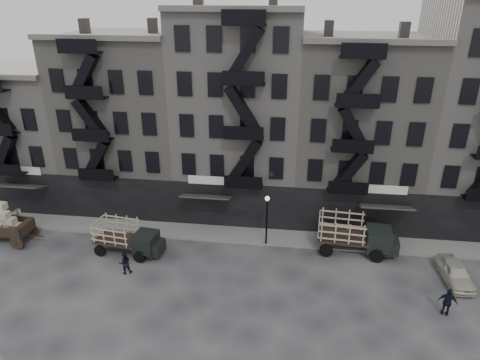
# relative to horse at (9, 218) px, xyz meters

# --- Properties ---
(ground) EXTENTS (140.00, 140.00, 0.00)m
(ground) POSITION_rel_horse_xyz_m (18.50, -2.52, -0.91)
(ground) COLOR #38383A
(ground) RESTS_ON ground
(sidewalk) EXTENTS (55.00, 2.50, 0.15)m
(sidewalk) POSITION_rel_horse_xyz_m (18.50, 1.23, -0.83)
(sidewalk) COLOR slate
(sidewalk) RESTS_ON ground
(building_west) EXTENTS (10.00, 11.35, 13.20)m
(building_west) POSITION_rel_horse_xyz_m (-1.50, 7.31, 5.10)
(building_west) COLOR gray
(building_west) RESTS_ON ground
(building_midwest) EXTENTS (10.00, 11.35, 16.20)m
(building_midwest) POSITION_rel_horse_xyz_m (8.50, 7.31, 6.60)
(building_midwest) COLOR gray
(building_midwest) RESTS_ON ground
(building_center) EXTENTS (10.00, 11.35, 18.20)m
(building_center) POSITION_rel_horse_xyz_m (18.50, 7.31, 7.60)
(building_center) COLOR gray
(building_center) RESTS_ON ground
(building_mideast) EXTENTS (10.00, 11.35, 16.20)m
(building_mideast) POSITION_rel_horse_xyz_m (28.50, 7.31, 6.60)
(building_mideast) COLOR gray
(building_mideast) RESTS_ON ground
(lamp_post) EXTENTS (0.36, 0.36, 4.28)m
(lamp_post) POSITION_rel_horse_xyz_m (21.50, 0.08, 1.88)
(lamp_post) COLOR black
(lamp_post) RESTS_ON ground
(horse) EXTENTS (2.36, 1.75, 1.81)m
(horse) POSITION_rel_horse_xyz_m (0.00, 0.00, 0.00)
(horse) COLOR beige
(horse) RESTS_ON ground
(wagon) EXTENTS (4.02, 2.35, 3.29)m
(wagon) POSITION_rel_horse_xyz_m (1.05, -1.89, 0.97)
(wagon) COLOR black
(wagon) RESTS_ON ground
(stake_truck_west) EXTENTS (5.40, 2.71, 2.61)m
(stake_truck_west) POSITION_rel_horse_xyz_m (11.15, -2.24, 0.58)
(stake_truck_west) COLOR black
(stake_truck_west) RESTS_ON ground
(stake_truck_east) EXTENTS (6.04, 2.83, 2.95)m
(stake_truck_east) POSITION_rel_horse_xyz_m (28.20, 0.07, 0.78)
(stake_truck_east) COLOR black
(stake_truck_east) RESTS_ON ground
(car_east) EXTENTS (1.89, 4.12, 1.37)m
(car_east) POSITION_rel_horse_xyz_m (34.67, -2.77, -0.22)
(car_east) COLOR #BAB6A7
(car_east) RESTS_ON ground
(pedestrian_mid) EXTENTS (1.04, 0.95, 1.73)m
(pedestrian_mid) POSITION_rel_horse_xyz_m (11.90, -4.77, -0.04)
(pedestrian_mid) COLOR black
(pedestrian_mid) RESTS_ON ground
(policeman) EXTENTS (1.22, 0.77, 1.93)m
(policeman) POSITION_rel_horse_xyz_m (33.06, -6.34, 0.06)
(policeman) COLOR black
(policeman) RESTS_ON ground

